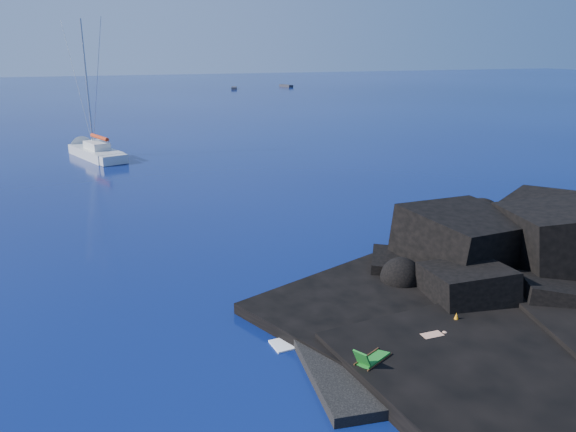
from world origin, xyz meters
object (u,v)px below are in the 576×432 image
at_px(sailboat, 96,157).
at_px(distant_boat_b, 286,87).
at_px(sunbather, 432,337).
at_px(marker_cone, 456,319).
at_px(deck_chair, 373,354).
at_px(distant_boat_a, 234,89).

bearing_deg(sailboat, distant_boat_b, 40.41).
height_order(sunbather, marker_cone, marker_cone).
bearing_deg(distant_boat_b, sunbather, -123.40).
distance_m(deck_chair, marker_cone, 4.40).
relative_size(sailboat, deck_chair, 9.01).
distance_m(deck_chair, distant_boat_b, 131.61).
bearing_deg(deck_chair, sailboat, 71.88).
distance_m(deck_chair, distant_boat_a, 125.01).
xyz_separation_m(sunbather, distant_boat_a, (24.28, 121.34, -0.53)).
bearing_deg(sailboat, distant_boat_a, 47.68).
relative_size(sailboat, sunbather, 7.50).
relative_size(marker_cone, distant_boat_a, 0.13).
height_order(sunbather, distant_boat_a, sunbather).
xyz_separation_m(deck_chair, sunbather, (2.66, 0.74, -0.30)).
bearing_deg(distant_boat_a, deck_chair, -86.54).
relative_size(marker_cone, distant_boat_b, 0.12).
distance_m(sunbather, marker_cone, 1.65).
bearing_deg(sunbather, distant_boat_a, 77.83).
bearing_deg(sailboat, deck_chair, -99.42).
height_order(sailboat, deck_chair, sailboat).
distance_m(sunbather, distant_boat_a, 123.74).
relative_size(sunbather, distant_boat_a, 0.41).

